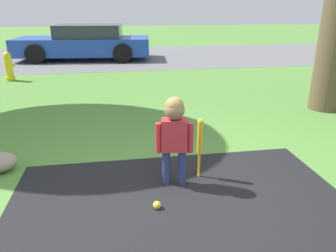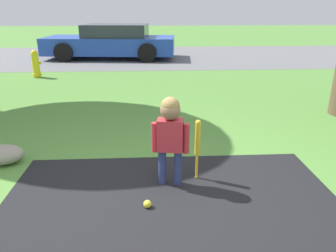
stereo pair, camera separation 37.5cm
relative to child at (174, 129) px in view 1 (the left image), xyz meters
name	(u,v)px [view 1 (the left image)]	position (x,y,z in m)	size (l,w,h in m)	color
ground_plane	(159,202)	(-0.21, -0.34, -0.63)	(60.00, 60.00, 0.00)	#518438
street_strip	(123,57)	(-0.21, 9.53, -0.63)	(40.00, 6.00, 0.01)	slate
child	(174,129)	(0.00, 0.00, 0.00)	(0.39, 0.21, 0.97)	navy
baseball_bat	(200,140)	(0.30, 0.10, -0.18)	(0.06, 0.06, 0.69)	yellow
sports_ball	(157,205)	(-0.25, -0.44, -0.59)	(0.08, 0.08, 0.08)	yellow
fire_hydrant	(9,67)	(-3.22, 5.80, -0.28)	(0.26, 0.23, 0.72)	yellow
parked_car	(85,43)	(-1.54, 9.10, -0.05)	(4.75, 2.30, 1.20)	#2347AD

